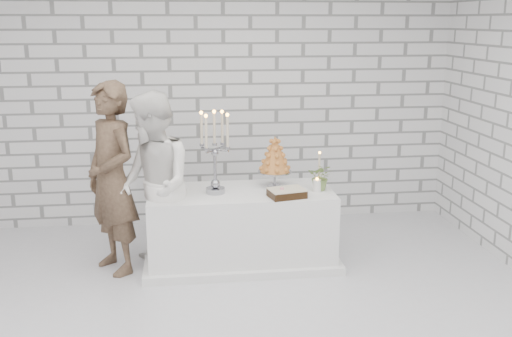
% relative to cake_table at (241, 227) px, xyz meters
% --- Properties ---
extents(ground, '(6.00, 5.00, 0.01)m').
position_rel_cake_table_xyz_m(ground, '(-0.37, -1.17, -0.38)').
color(ground, silver).
rests_on(ground, ground).
extents(wall_back, '(6.00, 0.01, 3.00)m').
position_rel_cake_table_xyz_m(wall_back, '(-0.37, 1.33, 1.12)').
color(wall_back, white).
rests_on(wall_back, ground).
extents(wall_front, '(6.00, 0.01, 3.00)m').
position_rel_cake_table_xyz_m(wall_front, '(-0.37, -3.67, 1.12)').
color(wall_front, white).
rests_on(wall_front, ground).
extents(cake_table, '(1.80, 0.80, 0.75)m').
position_rel_cake_table_xyz_m(cake_table, '(0.00, 0.00, 0.00)').
color(cake_table, white).
rests_on(cake_table, ground).
extents(groom, '(0.75, 0.80, 1.84)m').
position_rel_cake_table_xyz_m(groom, '(-1.23, -0.02, 0.55)').
color(groom, '#413023').
rests_on(groom, ground).
extents(bride, '(0.87, 1.00, 1.76)m').
position_rel_cake_table_xyz_m(bride, '(-0.83, -0.19, 0.51)').
color(bride, white).
rests_on(bride, ground).
extents(candelabra, '(0.38, 0.38, 0.81)m').
position_rel_cake_table_xyz_m(candelabra, '(-0.25, -0.04, 0.78)').
color(candelabra, '#93949C').
rests_on(candelabra, cake_table).
extents(croquembouche, '(0.39, 0.39, 0.52)m').
position_rel_cake_table_xyz_m(croquembouche, '(0.35, 0.11, 0.64)').
color(croquembouche, '#9D5C28').
rests_on(croquembouche, cake_table).
extents(chocolate_cake, '(0.37, 0.30, 0.08)m').
position_rel_cake_table_xyz_m(chocolate_cake, '(0.41, -0.26, 0.42)').
color(chocolate_cake, black).
rests_on(chocolate_cake, cake_table).
extents(pillar_candle, '(0.10, 0.10, 0.12)m').
position_rel_cake_table_xyz_m(pillar_candle, '(0.74, -0.11, 0.44)').
color(pillar_candle, white).
rests_on(pillar_candle, cake_table).
extents(extra_taper, '(0.07, 0.07, 0.32)m').
position_rel_cake_table_xyz_m(extra_taper, '(0.82, 0.15, 0.54)').
color(extra_taper, beige).
rests_on(extra_taper, cake_table).
extents(flowers, '(0.30, 0.29, 0.27)m').
position_rel_cake_table_xyz_m(flowers, '(0.79, -0.06, 0.51)').
color(flowers, '#536E3C').
rests_on(flowers, cake_table).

